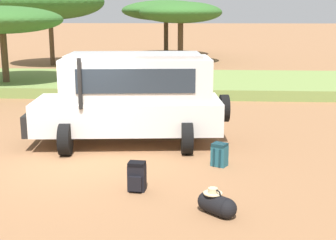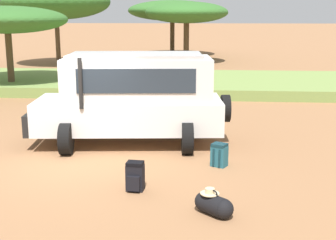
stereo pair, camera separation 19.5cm
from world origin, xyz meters
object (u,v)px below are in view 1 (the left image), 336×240
backpack_beside_front_wheel (220,155)px  backpack_cluster_center (137,177)px  duffel_bag_low_black_case (217,204)px  acacia_tree_left_mid (2,20)px  acacia_tree_centre_back (166,11)px  acacia_tree_far_left (49,2)px  acacia_tree_right_mid (181,13)px  safari_vehicle (132,97)px

backpack_beside_front_wheel → backpack_cluster_center: backpack_cluster_center is taller
duffel_bag_low_black_case → acacia_tree_left_mid: size_ratio=0.12×
acacia_tree_left_mid → acacia_tree_centre_back: acacia_tree_centre_back is taller
backpack_beside_front_wheel → acacia_tree_left_mid: acacia_tree_left_mid is taller
duffel_bag_low_black_case → acacia_tree_far_left: acacia_tree_far_left is taller
backpack_cluster_center → acacia_tree_centre_back: (-1.48, 30.69, 3.39)m
acacia_tree_far_left → acacia_tree_right_mid: 8.94m
safari_vehicle → acacia_tree_centre_back: bearing=91.9°
acacia_tree_left_mid → acacia_tree_right_mid: size_ratio=0.89×
safari_vehicle → acacia_tree_left_mid: size_ratio=0.98×
acacia_tree_far_left → acacia_tree_centre_back: size_ratio=0.93×
acacia_tree_far_left → backpack_beside_front_wheel: bearing=-63.6°
safari_vehicle → backpack_beside_front_wheel: 3.05m
acacia_tree_far_left → duffel_bag_low_black_case: bearing=-66.6°
safari_vehicle → backpack_beside_front_wheel: bearing=-37.4°
acacia_tree_right_mid → acacia_tree_far_left: bearing=-166.4°
safari_vehicle → backpack_cluster_center: bearing=-80.7°
acacia_tree_far_left → acacia_tree_right_mid: (8.66, 2.09, -0.69)m
safari_vehicle → acacia_tree_left_mid: acacia_tree_left_mid is taller
backpack_cluster_center → acacia_tree_left_mid: 14.15m
backpack_beside_front_wheel → acacia_tree_centre_back: (-3.20, 29.00, 3.42)m
backpack_cluster_center → acacia_tree_right_mid: size_ratio=0.10×
safari_vehicle → backpack_beside_front_wheel: safari_vehicle is taller
duffel_bag_low_black_case → acacia_tree_left_mid: acacia_tree_left_mid is taller
backpack_beside_front_wheel → acacia_tree_far_left: bearing=116.4°
backpack_beside_front_wheel → duffel_bag_low_black_case: backpack_beside_front_wheel is taller
backpack_beside_front_wheel → backpack_cluster_center: (-1.72, -1.69, 0.02)m
acacia_tree_centre_back → acacia_tree_right_mid: bearing=-76.4°
safari_vehicle → acacia_tree_right_mid: size_ratio=0.87×
backpack_cluster_center → acacia_tree_far_left: (-8.72, 22.73, 3.92)m
acacia_tree_far_left → acacia_tree_left_mid: size_ratio=1.32×
backpack_cluster_center → acacia_tree_far_left: 24.66m
acacia_tree_centre_back → acacia_tree_right_mid: acacia_tree_centre_back is taller
backpack_cluster_center → acacia_tree_right_mid: acacia_tree_right_mid is taller
acacia_tree_right_mid → acacia_tree_left_mid: bearing=-119.3°
acacia_tree_left_mid → acacia_tree_right_mid: bearing=60.7°
backpack_beside_front_wheel → duffel_bag_low_black_case: (-0.17, -2.71, -0.08)m
backpack_cluster_center → acacia_tree_right_mid: bearing=90.1°
duffel_bag_low_black_case → acacia_tree_far_left: 26.19m
safari_vehicle → acacia_tree_right_mid: (0.50, 21.40, 2.22)m
backpack_cluster_center → backpack_beside_front_wheel: bearing=44.5°
acacia_tree_far_left → acacia_tree_centre_back: 10.77m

